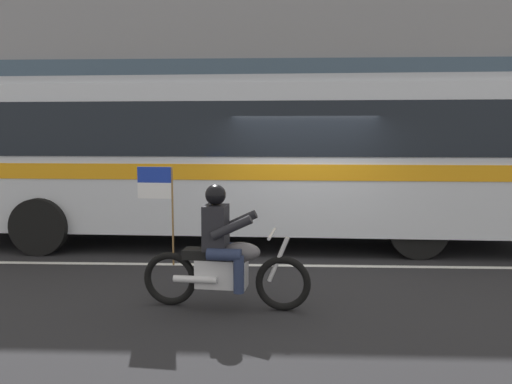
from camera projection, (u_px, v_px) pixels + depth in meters
ground_plane at (303, 257)px, 9.07m from camera, size 60.00×60.00×0.00m
sidewalk_curb at (294, 211)px, 14.12m from camera, size 28.00×3.80×0.15m
lane_center_stripe at (305, 266)px, 8.47m from camera, size 26.60×0.14×0.01m
office_building_facade at (293, 29)px, 15.80m from camera, size 28.00×0.89×10.91m
transit_bus at (241, 150)px, 10.09m from camera, size 11.71×2.99×3.22m
motorcycle_with_rider at (223, 256)px, 6.35m from camera, size 2.19×0.65×1.78m
fire_hydrant at (162, 198)px, 13.35m from camera, size 0.22×0.30×0.75m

